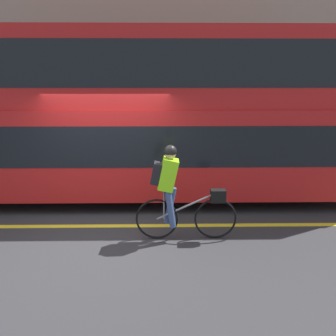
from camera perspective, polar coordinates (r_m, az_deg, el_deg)
The scene contains 7 objects.
ground_plane at distance 6.33m, azimuth -11.19°, elevation -10.99°, with size 80.00×80.00×0.00m, color #2D2D30.
road_center_line at distance 6.59m, azimuth -10.75°, elevation -9.87°, with size 50.00×0.14×0.01m, color yellow.
sidewalk_curb at distance 11.03m, azimuth -6.67°, elevation 0.68°, with size 60.00×2.58×0.12m.
building_facade at distance 12.23m, azimuth -6.57°, elevation 21.34°, with size 60.00×0.30×8.30m.
bus at distance 7.71m, azimuth -4.45°, elevation 9.96°, with size 9.98×2.51×3.77m.
cyclist_on_bike at distance 5.66m, azimuth 1.44°, elevation -3.90°, with size 1.79×0.32×1.70m.
street_sign_post at distance 10.86m, azimuth -13.66°, elevation 7.59°, with size 0.36×0.09×2.36m.
Camera 1 is at (1.12, -5.61, 2.71)m, focal length 35.00 mm.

